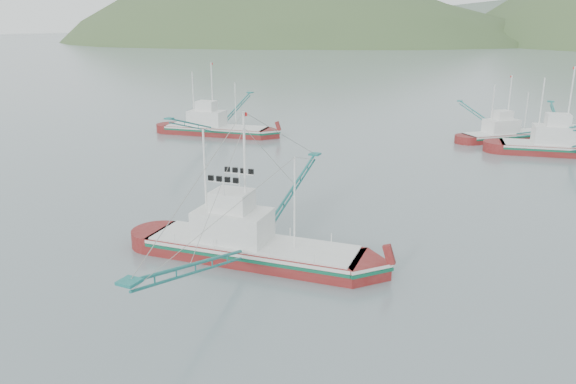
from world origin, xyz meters
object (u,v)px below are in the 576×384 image
at_px(main_boat, 250,237).
at_px(bg_boat_far, 509,125).
at_px(bg_boat_right, 568,139).
at_px(bg_boat_left, 215,123).

bearing_deg(main_boat, bg_boat_far, 71.48).
distance_m(main_boat, bg_boat_right, 43.26).
height_order(main_boat, bg_boat_right, bg_boat_right).
bearing_deg(bg_boat_left, bg_boat_far, 11.68).
relative_size(main_boat, bg_boat_far, 1.37).
distance_m(main_boat, bg_boat_left, 40.35).
xyz_separation_m(bg_boat_left, bg_boat_far, (34.28, 12.63, 0.25)).
bearing_deg(bg_boat_right, main_boat, -124.79).
distance_m(bg_boat_left, bg_boat_far, 36.54).
relative_size(bg_boat_left, bg_boat_right, 0.97).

